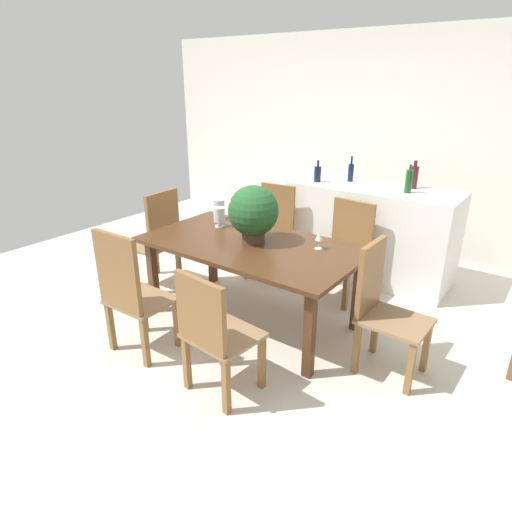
{
  "coord_description": "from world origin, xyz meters",
  "views": [
    {
      "loc": [
        2.12,
        -2.73,
        2.05
      ],
      "look_at": [
        0.03,
        0.1,
        0.62
      ],
      "focal_mm": 30.72,
      "sensor_mm": 36.0,
      "label": 1
    }
  ],
  "objects": [
    {
      "name": "ground_plane",
      "position": [
        0.0,
        0.0,
        0.0
      ],
      "size": [
        7.04,
        7.04,
        0.0
      ],
      "primitive_type": "plane",
      "color": "silver"
    },
    {
      "name": "back_wall",
      "position": [
        0.0,
        2.6,
        1.3
      ],
      "size": [
        6.4,
        0.1,
        2.6
      ],
      "primitive_type": "cube",
      "color": "silver",
      "rests_on": "ground"
    },
    {
      "name": "dining_table",
      "position": [
        0.0,
        0.07,
        0.67
      ],
      "size": [
        1.88,
        1.04,
        0.75
      ],
      "color": "#4C2D19",
      "rests_on": "ground"
    },
    {
      "name": "chair_foot_end",
      "position": [
        1.19,
        0.07,
        0.53
      ],
      "size": [
        0.49,
        0.42,
        0.99
      ],
      "rotation": [
        0.0,
        0.0,
        1.55
      ],
      "color": "brown",
      "rests_on": "ground"
    },
    {
      "name": "chair_near_left",
      "position": [
        -0.42,
        -0.91,
        0.57
      ],
      "size": [
        0.49,
        0.43,
        1.04
      ],
      "rotation": [
        0.0,
        0.0,
        3.17
      ],
      "color": "brown",
      "rests_on": "ground"
    },
    {
      "name": "chair_near_right",
      "position": [
        0.42,
        -0.91,
        0.51
      ],
      "size": [
        0.5,
        0.46,
        0.92
      ],
      "rotation": [
        0.0,
        0.0,
        3.05
      ],
      "color": "brown",
      "rests_on": "ground"
    },
    {
      "name": "chair_far_right",
      "position": [
        0.43,
        1.05,
        0.53
      ],
      "size": [
        0.52,
        0.5,
        0.96
      ],
      "rotation": [
        0.0,
        0.0,
        -0.09
      ],
      "color": "brown",
      "rests_on": "ground"
    },
    {
      "name": "chair_far_left",
      "position": [
        -0.43,
        1.04,
        0.54
      ],
      "size": [
        0.47,
        0.46,
        1.0
      ],
      "rotation": [
        0.0,
        0.0,
        0.09
      ],
      "color": "brown",
      "rests_on": "ground"
    },
    {
      "name": "chair_head_end",
      "position": [
        -1.19,
        0.07,
        0.56
      ],
      "size": [
        0.44,
        0.48,
        1.03
      ],
      "rotation": [
        0.0,
        0.0,
        -1.52
      ],
      "color": "brown",
      "rests_on": "ground"
    },
    {
      "name": "flower_centerpiece",
      "position": [
        -0.01,
        0.11,
        1.01
      ],
      "size": [
        0.43,
        0.43,
        0.49
      ],
      "color": "#4C3828",
      "rests_on": "dining_table"
    },
    {
      "name": "crystal_vase_left",
      "position": [
        -0.5,
        0.24,
        0.86
      ],
      "size": [
        0.11,
        0.11,
        0.19
      ],
      "color": "silver",
      "rests_on": "dining_table"
    },
    {
      "name": "crystal_vase_center_near",
      "position": [
        -0.67,
        0.42,
        0.87
      ],
      "size": [
        0.12,
        0.12,
        0.2
      ],
      "color": "silver",
      "rests_on": "dining_table"
    },
    {
      "name": "wine_glass",
      "position": [
        0.53,
        0.29,
        0.85
      ],
      "size": [
        0.06,
        0.06,
        0.15
      ],
      "color": "silver",
      "rests_on": "dining_table"
    },
    {
      "name": "kitchen_counter",
      "position": [
        0.43,
        1.64,
        0.5
      ],
      "size": [
        1.76,
        0.7,
        1.0
      ],
      "primitive_type": "cube",
      "color": "white",
      "rests_on": "ground"
    },
    {
      "name": "wine_bottle_tall",
      "position": [
        -0.17,
        1.49,
        1.09
      ],
      "size": [
        0.08,
        0.08,
        0.23
      ],
      "color": "#0F1E38",
      "rests_on": "kitchen_counter"
    },
    {
      "name": "wine_bottle_dark",
      "position": [
        0.79,
        1.59,
        1.12
      ],
      "size": [
        0.07,
        0.07,
        0.28
      ],
      "color": "#194C1E",
      "rests_on": "kitchen_counter"
    },
    {
      "name": "wine_bottle_amber",
      "position": [
        0.77,
        1.81,
        1.12
      ],
      "size": [
        0.08,
        0.08,
        0.28
      ],
      "color": "#511E28",
      "rests_on": "kitchen_counter"
    },
    {
      "name": "wine_bottle_clear",
      "position": [
        0.11,
        1.73,
        1.1
      ],
      "size": [
        0.06,
        0.06,
        0.27
      ],
      "color": "#0F1E38",
      "rests_on": "kitchen_counter"
    }
  ]
}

